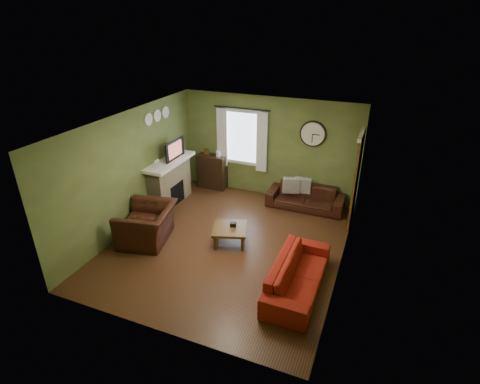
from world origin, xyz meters
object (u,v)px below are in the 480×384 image
at_px(sofa_brown, 305,197).
at_px(coffee_table, 230,235).
at_px(sofa_red, 298,275).
at_px(bookshelf, 212,172).
at_px(armchair, 147,224).

xyz_separation_m(sofa_brown, coffee_table, (-1.10, -2.17, -0.09)).
height_order(sofa_red, coffee_table, sofa_red).
relative_size(bookshelf, armchair, 0.79).
xyz_separation_m(bookshelf, coffee_table, (1.56, -2.37, -0.28)).
bearing_deg(sofa_brown, bookshelf, 175.71).
height_order(sofa_brown, coffee_table, sofa_brown).
bearing_deg(sofa_red, coffee_table, 62.22).
xyz_separation_m(sofa_red, armchair, (-3.34, 0.33, 0.09)).
xyz_separation_m(sofa_red, coffee_table, (-1.68, 0.88, -0.11)).
height_order(bookshelf, armchair, bookshelf).
distance_m(sofa_brown, sofa_red, 3.11).
distance_m(sofa_brown, coffee_table, 2.44).
bearing_deg(coffee_table, sofa_brown, 63.03).
height_order(sofa_red, armchair, armchair).
bearing_deg(bookshelf, armchair, -91.97).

